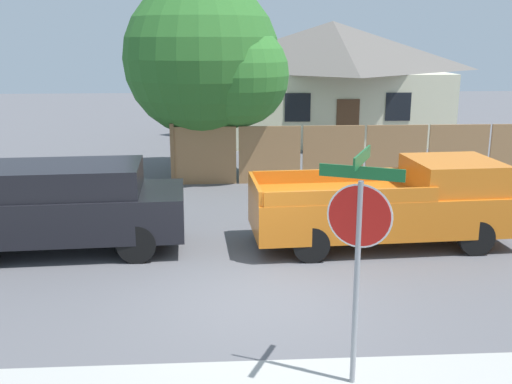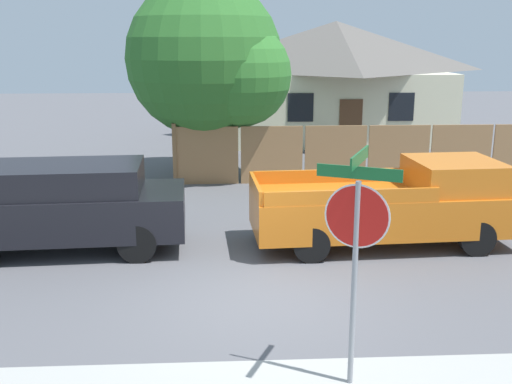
{
  "view_description": "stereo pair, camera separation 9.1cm",
  "coord_description": "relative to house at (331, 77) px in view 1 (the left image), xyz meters",
  "views": [
    {
      "loc": [
        -0.65,
        -9.35,
        4.29
      ],
      "look_at": [
        -0.01,
        1.08,
        1.6
      ],
      "focal_mm": 42.0,
      "sensor_mm": 36.0,
      "label": 1
    },
    {
      "loc": [
        -0.56,
        -9.35,
        4.29
      ],
      "look_at": [
        -0.01,
        1.08,
        1.6
      ],
      "focal_mm": 42.0,
      "sensor_mm": 36.0,
      "label": 2
    }
  ],
  "objects": [
    {
      "name": "oak_tree",
      "position": [
        -5.3,
        -8.06,
        0.99
      ],
      "size": [
        5.05,
        4.81,
        6.11
      ],
      "color": "brown",
      "rests_on": "ground"
    },
    {
      "name": "house",
      "position": [
        0.0,
        0.0,
        0.0
      ],
      "size": [
        9.5,
        8.02,
        5.03
      ],
      "color": "beige",
      "rests_on": "ground"
    },
    {
      "name": "wooden_fence",
      "position": [
        0.37,
        -9.12,
        -1.73
      ],
      "size": [
        13.72,
        0.12,
        1.85
      ],
      "color": "#997047",
      "rests_on": "ground"
    },
    {
      "name": "red_suv",
      "position": [
        -8.28,
        -14.83,
        -1.61
      ],
      "size": [
        5.02,
        2.22,
        1.82
      ],
      "rotation": [
        0.0,
        0.0,
        0.06
      ],
      "color": "black",
      "rests_on": "ground"
    },
    {
      "name": "ground_plane",
      "position": [
        -4.37,
        -17.48,
        -2.61
      ],
      "size": [
        80.0,
        80.0,
        0.0
      ],
      "primitive_type": "plane",
      "color": "#56565B"
    },
    {
      "name": "stop_sign",
      "position": [
        -3.37,
        -20.07,
        -0.56
      ],
      "size": [
        0.94,
        0.84,
        3.02
      ],
      "rotation": [
        0.0,
        0.0,
        -0.43
      ],
      "color": "gray",
      "rests_on": "ground"
    },
    {
      "name": "orange_pickup",
      "position": [
        -1.37,
        -14.82,
        -1.73
      ],
      "size": [
        5.61,
        2.25,
        1.81
      ],
      "rotation": [
        0.0,
        0.0,
        0.06
      ],
      "color": "orange",
      "rests_on": "ground"
    }
  ]
}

